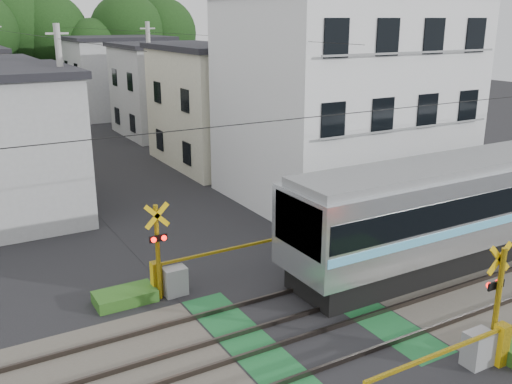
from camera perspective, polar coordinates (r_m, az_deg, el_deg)
ground at (r=16.34m, az=5.31°, el=-13.16°), size 120.00×120.00×0.00m
track_bed at (r=16.32m, az=5.31°, el=-13.05°), size 120.00×120.00×0.14m
commuter_train at (r=22.46m, az=23.13°, el=-0.56°), size 17.67×2.79×3.67m
crossing_signal_near at (r=15.34m, az=21.80°, el=-13.54°), size 4.74×0.65×3.09m
crossing_signal_far at (r=17.79m, az=-8.46°, el=-8.05°), size 4.74×0.65×3.09m
apartment_block at (r=27.08m, az=8.81°, el=9.31°), size 10.20×8.36×9.30m
houses_row at (r=38.65m, az=-17.15°, el=8.92°), size 22.07×31.35×6.80m
tree_hill at (r=59.65m, az=-22.33°, el=13.34°), size 40.00×13.61×11.64m
catenary at (r=18.88m, az=20.65°, el=2.12°), size 60.00×5.04×7.00m
utility_poles at (r=35.45m, az=-18.22°, el=9.52°), size 7.90×42.00×8.00m
pedestrian at (r=40.60m, az=-19.17°, el=5.76°), size 0.73×0.54×1.84m
weed_patches at (r=17.15m, az=10.40°, el=-11.13°), size 10.25×8.80×0.40m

